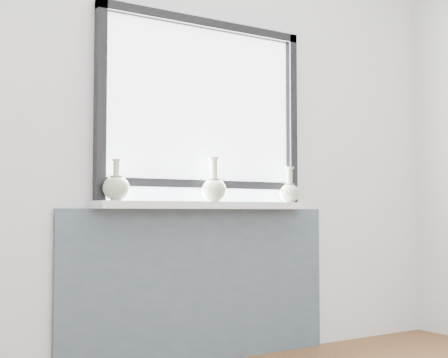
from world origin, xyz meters
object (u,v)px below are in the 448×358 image
vase_a (116,187)px  vase_c (289,191)px  vase_b (214,188)px  windowsill (209,205)px

vase_a → vase_c: vase_c is taller
vase_b → vase_a: bearing=-180.0°
windowsill → vase_c: vase_c is taller
windowsill → vase_a: 0.57m
vase_c → vase_a: bearing=-179.7°
windowsill → vase_a: (-0.56, -0.02, 0.09)m
vase_a → vase_b: (0.58, 0.00, 0.01)m
windowsill → vase_c: (0.56, -0.01, 0.09)m
vase_a → windowsill: bearing=1.9°
vase_a → vase_c: bearing=0.3°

